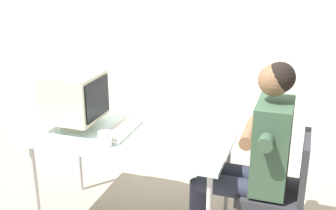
% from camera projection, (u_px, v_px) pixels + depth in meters
% --- Properties ---
extents(wall_back, '(8.00, 0.10, 3.00)m').
position_uv_depth(wall_back, '(221.00, 2.00, 3.86)').
color(wall_back, silver).
rests_on(wall_back, ground_plane).
extents(desk, '(1.37, 0.72, 0.73)m').
position_uv_depth(desk, '(133.00, 142.00, 2.98)').
color(desk, '#B7B7BC').
rests_on(desk, ground_plane).
extents(crt_monitor, '(0.37, 0.38, 0.40)m').
position_uv_depth(crt_monitor, '(74.00, 97.00, 3.01)').
color(crt_monitor, beige).
rests_on(crt_monitor, desk).
extents(keyboard, '(0.16, 0.44, 0.03)m').
position_uv_depth(keyboard, '(121.00, 130.00, 3.00)').
color(keyboard, silver).
rests_on(keyboard, desk).
extents(office_chair, '(0.42, 0.42, 0.85)m').
position_uv_depth(office_chair, '(281.00, 187.00, 2.78)').
color(office_chair, '#4C4C51').
rests_on(office_chair, ground_plane).
extents(person_seated, '(0.75, 0.59, 1.31)m').
position_uv_depth(person_seated, '(254.00, 152.00, 2.76)').
color(person_seated, '#334C38').
rests_on(person_seated, ground_plane).
extents(desk_mug, '(0.09, 0.10, 0.10)m').
position_uv_depth(desk_mug, '(105.00, 139.00, 2.77)').
color(desk_mug, white).
rests_on(desk_mug, desk).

